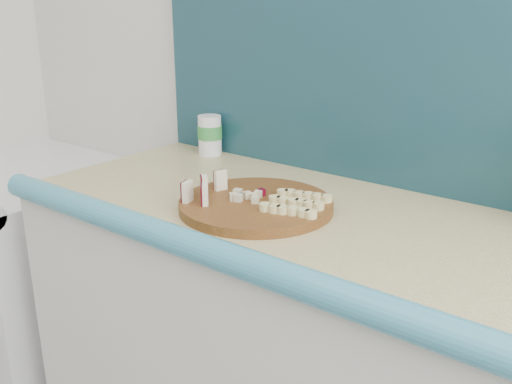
{
  "coord_description": "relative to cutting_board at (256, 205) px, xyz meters",
  "views": [
    {
      "loc": [
        0.34,
        0.48,
        1.37
      ],
      "look_at": [
        -0.41,
        1.44,
        0.95
      ],
      "focal_mm": 40.0,
      "sensor_mm": 36.0,
      "label": 1
    }
  ],
  "objects": [
    {
      "name": "porcelain_fixture",
      "position": [
        -1.04,
        0.06,
        -0.52
      ],
      "size": [
        0.7,
        0.72,
        0.84
      ],
      "color": "white",
      "rests_on": "ground"
    },
    {
      "name": "cutting_board",
      "position": [
        0.0,
        0.0,
        0.0
      ],
      "size": [
        0.43,
        0.43,
        0.02
      ],
      "primitive_type": "cylinder",
      "rotation": [
        0.0,
        0.0,
        0.25
      ],
      "color": "#4F2711",
      "rests_on": "kitchen_counter"
    },
    {
      "name": "apple_wedges",
      "position": [
        -0.1,
        -0.06,
        0.04
      ],
      "size": [
        0.07,
        0.14,
        0.05
      ],
      "color": "#FBEFC9",
      "rests_on": "cutting_board"
    },
    {
      "name": "apple_chunks",
      "position": [
        -0.02,
        -0.01,
        0.02
      ],
      "size": [
        0.05,
        0.06,
        0.02
      ],
      "color": "beige",
      "rests_on": "cutting_board"
    },
    {
      "name": "banana_slices",
      "position": [
        0.09,
        0.02,
        0.02
      ],
      "size": [
        0.15,
        0.15,
        0.02
      ],
      "color": "#EADC8F",
      "rests_on": "cutting_board"
    },
    {
      "name": "canister",
      "position": [
        -0.41,
        0.29,
        0.05
      ],
      "size": [
        0.07,
        0.07,
        0.12
      ],
      "rotation": [
        0.0,
        0.0,
        0.39
      ],
      "color": "white",
      "rests_on": "kitchen_counter"
    }
  ]
}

